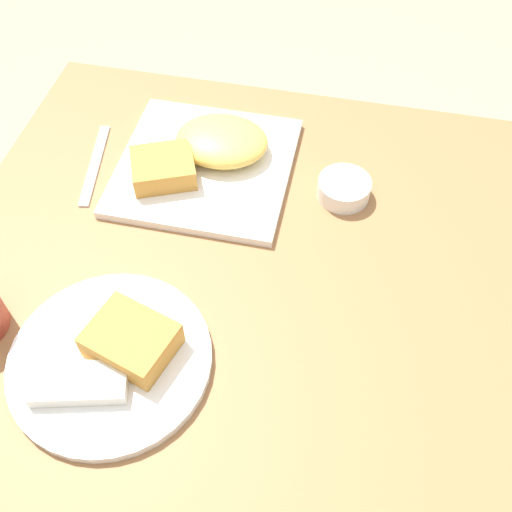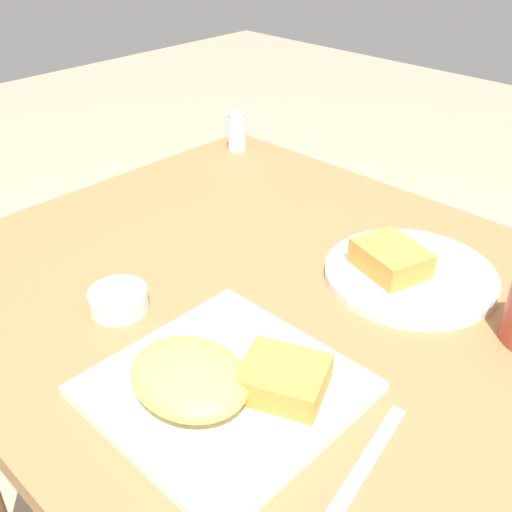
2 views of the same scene
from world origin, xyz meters
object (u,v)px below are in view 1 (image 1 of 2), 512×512
object	(u,v)px
sauce_ramekin	(344,188)
butter_knife	(95,164)
plate_square_near	(206,157)
plate_oval_far	(113,357)

from	to	relation	value
sauce_ramekin	butter_knife	distance (m)	0.41
butter_knife	sauce_ramekin	bearing A→B (deg)	82.41
butter_knife	plate_square_near	bearing A→B (deg)	91.13
plate_square_near	plate_oval_far	bearing A→B (deg)	86.34
plate_oval_far	sauce_ramekin	bearing A→B (deg)	-125.43
plate_oval_far	butter_knife	xyz separation A→B (m)	(0.16, -0.33, -0.01)
plate_square_near	plate_oval_far	world-z (taller)	plate_square_near
sauce_ramekin	butter_knife	xyz separation A→B (m)	(0.41, 0.02, -0.01)
plate_oval_far	sauce_ramekin	xyz separation A→B (m)	(-0.25, -0.35, 0.00)
sauce_ramekin	butter_knife	world-z (taller)	sauce_ramekin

